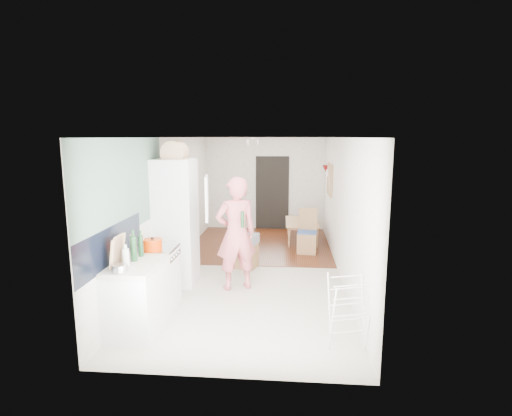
# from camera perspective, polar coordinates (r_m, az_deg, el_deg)

# --- Properties ---
(room_shell) EXTENTS (3.20, 7.00, 2.50)m
(room_shell) POSITION_cam_1_polar(r_m,az_deg,el_deg) (7.43, -0.32, 0.36)
(room_shell) COLOR white
(room_shell) RESTS_ON ground
(floor) EXTENTS (3.20, 7.00, 0.01)m
(floor) POSITION_cam_1_polar(r_m,az_deg,el_deg) (7.74, -0.31, -8.81)
(floor) COLOR beige
(floor) RESTS_ON ground
(wood_floor_overlay) EXTENTS (3.20, 3.30, 0.01)m
(wood_floor_overlay) POSITION_cam_1_polar(r_m,az_deg,el_deg) (9.50, 0.67, -5.16)
(wood_floor_overlay) COLOR #5A2B12
(wood_floor_overlay) RESTS_ON room_shell
(sage_wall_panel) EXTENTS (0.02, 3.00, 1.30)m
(sage_wall_panel) POSITION_cam_1_polar(r_m,az_deg,el_deg) (5.78, -18.07, 3.07)
(sage_wall_panel) COLOR slate
(sage_wall_panel) RESTS_ON room_shell
(tile_splashback) EXTENTS (0.02, 1.90, 0.50)m
(tile_splashback) POSITION_cam_1_polar(r_m,az_deg,el_deg) (5.41, -19.85, -5.05)
(tile_splashback) COLOR black
(tile_splashback) RESTS_ON room_shell
(doorway_recess) EXTENTS (0.90, 0.04, 2.00)m
(doorway_recess) POSITION_cam_1_polar(r_m,az_deg,el_deg) (10.88, 2.34, 2.15)
(doorway_recess) COLOR black
(doorway_recess) RESTS_ON room_shell
(base_cabinet) EXTENTS (0.60, 0.90, 0.86)m
(base_cabinet) POSITION_cam_1_polar(r_m,az_deg,el_deg) (5.53, -16.64, -12.42)
(base_cabinet) COLOR white
(base_cabinet) RESTS_ON room_shell
(worktop) EXTENTS (0.62, 0.92, 0.06)m
(worktop) POSITION_cam_1_polar(r_m,az_deg,el_deg) (5.37, -16.89, -7.88)
(worktop) COLOR silver
(worktop) RESTS_ON room_shell
(range_cooker) EXTENTS (0.60, 0.60, 0.88)m
(range_cooker) POSITION_cam_1_polar(r_m,az_deg,el_deg) (6.18, -14.11, -9.76)
(range_cooker) COLOR white
(range_cooker) RESTS_ON room_shell
(cooker_top) EXTENTS (0.60, 0.60, 0.04)m
(cooker_top) POSITION_cam_1_polar(r_m,az_deg,el_deg) (6.04, -14.30, -5.65)
(cooker_top) COLOR #B3B3B5
(cooker_top) RESTS_ON room_shell
(fridge_housing) EXTENTS (0.66, 0.66, 2.15)m
(fridge_housing) POSITION_cam_1_polar(r_m,az_deg,el_deg) (6.93, -11.41, -2.02)
(fridge_housing) COLOR white
(fridge_housing) RESTS_ON room_shell
(fridge_door) EXTENTS (0.14, 0.56, 0.70)m
(fridge_door) POSITION_cam_1_polar(r_m,az_deg,el_deg) (6.42, -7.05, 1.44)
(fridge_door) COLOR white
(fridge_door) RESTS_ON room_shell
(fridge_interior) EXTENTS (0.02, 0.52, 0.66)m
(fridge_interior) POSITION_cam_1_polar(r_m,az_deg,el_deg) (6.77, -9.03, 1.85)
(fridge_interior) COLOR white
(fridge_interior) RESTS_ON room_shell
(pinboard) EXTENTS (0.03, 0.90, 0.70)m
(pinboard) POSITION_cam_1_polar(r_m,az_deg,el_deg) (9.29, 10.51, 4.02)
(pinboard) COLOR tan
(pinboard) RESTS_ON room_shell
(pinboard_frame) EXTENTS (0.00, 0.94, 0.74)m
(pinboard_frame) POSITION_cam_1_polar(r_m,az_deg,el_deg) (9.29, 10.42, 4.03)
(pinboard_frame) COLOR #AF774E
(pinboard_frame) RESTS_ON room_shell
(wall_sconce) EXTENTS (0.18, 0.18, 0.16)m
(wall_sconce) POSITION_cam_1_polar(r_m,az_deg,el_deg) (9.91, 9.94, 5.58)
(wall_sconce) COLOR maroon
(wall_sconce) RESTS_ON room_shell
(person) EXTENTS (0.96, 0.82, 2.22)m
(person) POSITION_cam_1_polar(r_m,az_deg,el_deg) (6.53, -2.88, -2.24)
(person) COLOR #D56468
(person) RESTS_ON floor
(dining_table) EXTENTS (0.68, 1.19, 0.41)m
(dining_table) POSITION_cam_1_polar(r_m,az_deg,el_deg) (9.80, 6.69, -3.54)
(dining_table) COLOR #AF774E
(dining_table) RESTS_ON floor
(dining_chair) EXTENTS (0.45, 0.45, 0.97)m
(dining_chair) POSITION_cam_1_polar(r_m,az_deg,el_deg) (8.75, 7.32, -3.34)
(dining_chair) COLOR #AF774E
(dining_chair) RESTS_ON floor
(stool) EXTENTS (0.45, 0.45, 0.47)m
(stool) POSITION_cam_1_polar(r_m,az_deg,el_deg) (7.80, -1.34, -6.83)
(stool) COLOR #AF774E
(stool) RESTS_ON floor
(grey_drape) EXTENTS (0.51, 0.51, 0.19)m
(grey_drape) POSITION_cam_1_polar(r_m,az_deg,el_deg) (7.72, -1.43, -4.47)
(grey_drape) COLOR gray
(grey_drape) RESTS_ON stool
(drying_rack) EXTENTS (0.53, 0.50, 0.85)m
(drying_rack) POSITION_cam_1_polar(r_m,az_deg,el_deg) (5.08, 13.05, -14.38)
(drying_rack) COLOR white
(drying_rack) RESTS_ON floor
(bread_bin) EXTENTS (0.42, 0.40, 0.21)m
(bread_bin) POSITION_cam_1_polar(r_m,az_deg,el_deg) (6.77, -11.50, 7.78)
(bread_bin) COLOR tan
(bread_bin) RESTS_ON fridge_housing
(red_casserole) EXTENTS (0.32, 0.32, 0.16)m
(red_casserole) POSITION_cam_1_polar(r_m,az_deg,el_deg) (5.87, -14.55, -5.10)
(red_casserole) COLOR #D63400
(red_casserole) RESTS_ON cooker_top
(steel_pan) EXTENTS (0.22, 0.22, 0.09)m
(steel_pan) POSITION_cam_1_polar(r_m,az_deg,el_deg) (5.07, -18.84, -8.15)
(steel_pan) COLOR #B3B3B5
(steel_pan) RESTS_ON worktop
(held_bottle) EXTENTS (0.06, 0.06, 0.27)m
(held_bottle) POSITION_cam_1_polar(r_m,az_deg,el_deg) (6.35, -1.95, -1.64)
(held_bottle) COLOR #173D1D
(held_bottle) RESTS_ON person
(bottle_a) EXTENTS (0.09, 0.09, 0.33)m
(bottle_a) POSITION_cam_1_polar(r_m,az_deg,el_deg) (5.42, -17.07, -5.57)
(bottle_a) COLOR #173D1D
(bottle_a) RESTS_ON worktop
(bottle_b) EXTENTS (0.08, 0.08, 0.29)m
(bottle_b) POSITION_cam_1_polar(r_m,az_deg,el_deg) (5.61, -16.14, -5.24)
(bottle_b) COLOR #173D1D
(bottle_b) RESTS_ON worktop
(bottle_c) EXTENTS (0.09, 0.09, 0.22)m
(bottle_c) POSITION_cam_1_polar(r_m,az_deg,el_deg) (5.29, -18.11, -6.67)
(bottle_c) COLOR silver
(bottle_c) RESTS_ON worktop
(pepper_mill_front) EXTENTS (0.08, 0.08, 0.24)m
(pepper_mill_front) POSITION_cam_1_polar(r_m,az_deg,el_deg) (5.66, -17.21, -5.39)
(pepper_mill_front) COLOR tan
(pepper_mill_front) RESTS_ON worktop
(pepper_mill_back) EXTENTS (0.07, 0.07, 0.22)m
(pepper_mill_back) POSITION_cam_1_polar(r_m,az_deg,el_deg) (5.84, -15.99, -4.96)
(pepper_mill_back) COLOR tan
(pepper_mill_back) RESTS_ON worktop
(chopping_boards) EXTENTS (0.09, 0.30, 0.40)m
(chopping_boards) POSITION_cam_1_polar(r_m,az_deg,el_deg) (5.24, -19.19, -5.83)
(chopping_boards) COLOR tan
(chopping_boards) RESTS_ON worktop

